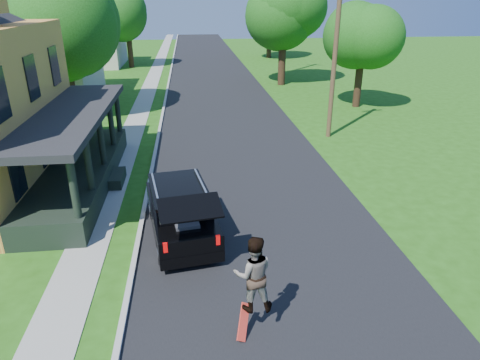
{
  "coord_description": "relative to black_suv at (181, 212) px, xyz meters",
  "views": [
    {
      "loc": [
        -2.21,
        -10.75,
        7.18
      ],
      "look_at": [
        -0.59,
        3.0,
        1.2
      ],
      "focal_mm": 32.0,
      "sensor_mm": 36.0,
      "label": 1
    }
  ],
  "objects": [
    {
      "name": "street",
      "position": [
        2.67,
        18.5,
        -0.84
      ],
      "size": [
        8.0,
        120.0,
        0.02
      ],
      "primitive_type": "cube",
      "color": "black",
      "rests_on": "ground"
    },
    {
      "name": "skateboard",
      "position": [
        1.43,
        -4.67,
        -0.5
      ],
      "size": [
        0.39,
        0.68,
        0.69
      ],
      "rotation": [
        0.0,
        0.0,
        0.26
      ],
      "color": "red",
      "rests_on": "ground"
    },
    {
      "name": "tree_left_mid",
      "position": [
        -7.22,
        16.49,
        5.13
      ],
      "size": [
        8.26,
        8.02,
        9.41
      ],
      "rotation": [
        0.0,
        0.0,
        0.41
      ],
      "color": "black",
      "rests_on": "ground"
    },
    {
      "name": "neighbor_house_far",
      "position": [
        -10.83,
        38.5,
        3.35
      ],
      "size": [
        12.78,
        12.78,
        8.3
      ],
      "color": "beige",
      "rests_on": "ground"
    },
    {
      "name": "tree_right_far",
      "position": [
        10.48,
        42.41,
        4.84
      ],
      "size": [
        6.94,
        6.66,
        8.82
      ],
      "rotation": [
        0.0,
        0.0,
        0.22
      ],
      "color": "black",
      "rests_on": "ground"
    },
    {
      "name": "curb",
      "position": [
        -1.38,
        18.5,
        -0.84
      ],
      "size": [
        0.15,
        120.0,
        0.12
      ],
      "primitive_type": "cube",
      "color": "#A7A7A2",
      "rests_on": "ground"
    },
    {
      "name": "ground",
      "position": [
        2.67,
        -1.5,
        -0.84
      ],
      "size": [
        140.0,
        140.0,
        0.0
      ],
      "primitive_type": "plane",
      "color": "#225110",
      "rests_on": "ground"
    },
    {
      "name": "front_walk",
      "position": [
        -6.83,
        4.5,
        -0.84
      ],
      "size": [
        6.5,
        1.2,
        0.03
      ],
      "primitive_type": "cube",
      "color": "gray",
      "rests_on": "ground"
    },
    {
      "name": "tree_right_mid",
      "position": [
        8.41,
        24.87,
        5.66
      ],
      "size": [
        7.2,
        6.93,
        9.94
      ],
      "rotation": [
        0.0,
        0.0,
        0.14
      ],
      "color": "black",
      "rests_on": "ground"
    },
    {
      "name": "black_suv",
      "position": [
        0.0,
        0.0,
        0.0
      ],
      "size": [
        2.47,
        4.94,
        2.21
      ],
      "rotation": [
        0.0,
        0.0,
        0.15
      ],
      "color": "black",
      "rests_on": "ground"
    },
    {
      "name": "skateboarder",
      "position": [
        1.67,
        -4.5,
        0.68
      ],
      "size": [
        0.91,
        0.72,
        1.84
      ],
      "rotation": [
        0.0,
        0.0,
        3.12
      ],
      "color": "black",
      "rests_on": "ground"
    },
    {
      "name": "neighbor_house_mid",
      "position": [
        -10.83,
        22.5,
        3.35
      ],
      "size": [
        12.78,
        12.78,
        8.3
      ],
      "color": "beige",
      "rests_on": "ground"
    },
    {
      "name": "sidewalk",
      "position": [
        -2.93,
        18.5,
        -0.84
      ],
      "size": [
        1.3,
        120.0,
        0.03
      ],
      "primitive_type": "cube",
      "color": "gray",
      "rests_on": "ground"
    },
    {
      "name": "tree_left_far",
      "position": [
        -5.72,
        36.48,
        5.06
      ],
      "size": [
        6.62,
        6.79,
        8.82
      ],
      "rotation": [
        0.0,
        0.0,
        -0.34
      ],
      "color": "black",
      "rests_on": "ground"
    },
    {
      "name": "tree_right_near",
      "position": [
        12.03,
        16.35,
        3.98
      ],
      "size": [
        5.86,
        6.04,
        7.33
      ],
      "rotation": [
        0.0,
        0.0,
        -0.41
      ],
      "color": "black",
      "rests_on": "ground"
    },
    {
      "name": "utility_pole_far",
      "position": [
        9.57,
        30.36,
        4.3
      ],
      "size": [
        1.76,
        0.71,
        9.97
      ],
      "rotation": [
        0.0,
        0.0,
        -0.33
      ],
      "color": "#42341E",
      "rests_on": "ground"
    },
    {
      "name": "utility_pole_near",
      "position": [
        7.99,
        9.77,
        4.04
      ],
      "size": [
        1.53,
        0.43,
        9.5
      ],
      "rotation": [
        0.0,
        0.0,
        0.21
      ],
      "color": "#42341E",
      "rests_on": "ground"
    }
  ]
}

